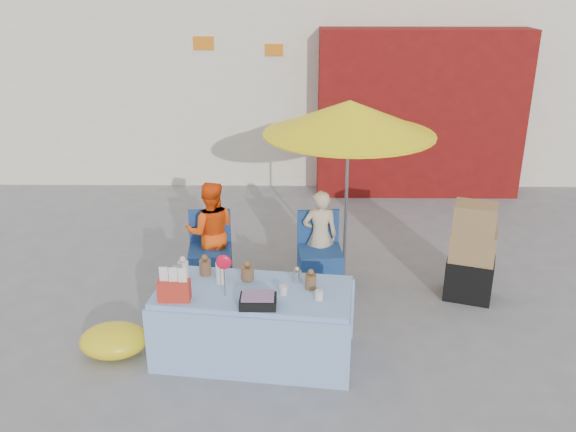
{
  "coord_description": "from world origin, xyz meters",
  "views": [
    {
      "loc": [
        0.24,
        -5.31,
        3.36
      ],
      "look_at": [
        0.16,
        0.6,
        1.0
      ],
      "focal_mm": 38.0,
      "sensor_mm": 36.0,
      "label": 1
    }
  ],
  "objects_px": {
    "chair_left": "(211,264)",
    "vendor_orange": "(211,232)",
    "umbrella": "(349,118)",
    "box_stack": "(471,255)",
    "vendor_beige": "(320,236)",
    "chair_right": "(320,265)",
    "market_table": "(254,322)"
  },
  "relations": [
    {
      "from": "chair_left",
      "to": "chair_right",
      "type": "xyz_separation_m",
      "value": [
        1.25,
        0.0,
        0.0
      ]
    },
    {
      "from": "chair_left",
      "to": "box_stack",
      "type": "height_order",
      "value": "box_stack"
    },
    {
      "from": "chair_left",
      "to": "vendor_beige",
      "type": "xyz_separation_m",
      "value": [
        1.25,
        0.13,
        0.3
      ]
    },
    {
      "from": "umbrella",
      "to": "vendor_orange",
      "type": "bearing_deg",
      "value": -174.47
    },
    {
      "from": "vendor_beige",
      "to": "market_table",
      "type": "bearing_deg",
      "value": 61.43
    },
    {
      "from": "chair_right",
      "to": "vendor_beige",
      "type": "relative_size",
      "value": 0.77
    },
    {
      "from": "market_table",
      "to": "umbrella",
      "type": "xyz_separation_m",
      "value": [
        0.97,
        1.69,
        1.53
      ]
    },
    {
      "from": "box_stack",
      "to": "umbrella",
      "type": "bearing_deg",
      "value": 157.93
    },
    {
      "from": "market_table",
      "to": "umbrella",
      "type": "bearing_deg",
      "value": 67.35
    },
    {
      "from": "chair_right",
      "to": "umbrella",
      "type": "xyz_separation_m",
      "value": [
        0.3,
        0.28,
        1.64
      ]
    },
    {
      "from": "umbrella",
      "to": "box_stack",
      "type": "relative_size",
      "value": 1.89
    },
    {
      "from": "market_table",
      "to": "vendor_orange",
      "type": "height_order",
      "value": "vendor_orange"
    },
    {
      "from": "market_table",
      "to": "umbrella",
      "type": "height_order",
      "value": "umbrella"
    },
    {
      "from": "market_table",
      "to": "vendor_beige",
      "type": "xyz_separation_m",
      "value": [
        0.67,
        1.54,
        0.2
      ]
    },
    {
      "from": "vendor_orange",
      "to": "umbrella",
      "type": "relative_size",
      "value": 0.58
    },
    {
      "from": "chair_right",
      "to": "vendor_beige",
      "type": "bearing_deg",
      "value": 84.23
    },
    {
      "from": "market_table",
      "to": "chair_right",
      "type": "distance_m",
      "value": 1.56
    },
    {
      "from": "vendor_beige",
      "to": "box_stack",
      "type": "bearing_deg",
      "value": 161.38
    },
    {
      "from": "vendor_beige",
      "to": "umbrella",
      "type": "bearing_deg",
      "value": -158.6
    },
    {
      "from": "chair_left",
      "to": "vendor_orange",
      "type": "relative_size",
      "value": 0.71
    },
    {
      "from": "vendor_orange",
      "to": "market_table",
      "type": "bearing_deg",
      "value": 105.63
    },
    {
      "from": "vendor_orange",
      "to": "chair_left",
      "type": "bearing_deg",
      "value": 84.23
    },
    {
      "from": "market_table",
      "to": "chair_right",
      "type": "bearing_deg",
      "value": 71.79
    },
    {
      "from": "vendor_beige",
      "to": "chair_left",
      "type": "bearing_deg",
      "value": 0.96
    },
    {
      "from": "chair_left",
      "to": "umbrella",
      "type": "distance_m",
      "value": 2.27
    },
    {
      "from": "vendor_beige",
      "to": "umbrella",
      "type": "distance_m",
      "value": 1.38
    },
    {
      "from": "vendor_beige",
      "to": "vendor_orange",
      "type": "bearing_deg",
      "value": -5.16
    },
    {
      "from": "vendor_orange",
      "to": "vendor_beige",
      "type": "xyz_separation_m",
      "value": [
        1.25,
        0.0,
        -0.05
      ]
    },
    {
      "from": "chair_right",
      "to": "vendor_orange",
      "type": "distance_m",
      "value": 1.3
    },
    {
      "from": "market_table",
      "to": "chair_left",
      "type": "relative_size",
      "value": 2.23
    },
    {
      "from": "chair_right",
      "to": "umbrella",
      "type": "bearing_deg",
      "value": 38.16
    },
    {
      "from": "umbrella",
      "to": "vendor_beige",
      "type": "bearing_deg",
      "value": -153.43
    }
  ]
}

